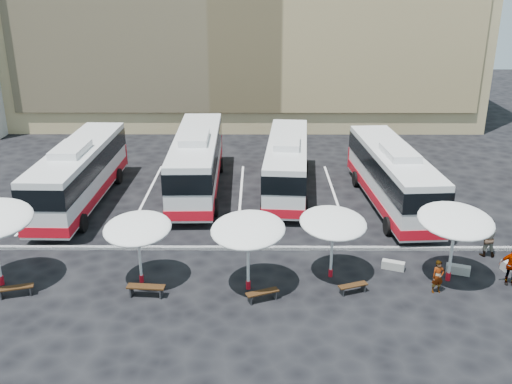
{
  "coord_description": "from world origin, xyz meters",
  "views": [
    {
      "loc": [
        1.12,
        -25.78,
        13.21
      ],
      "look_at": [
        1.0,
        3.0,
        2.2
      ],
      "focal_mm": 40.0,
      "sensor_mm": 36.0,
      "label": 1
    }
  ],
  "objects_px": {
    "sunshade_1": "(137,229)",
    "passenger_1": "(488,238)",
    "bus_3": "(392,175)",
    "wood_bench_0": "(15,289)",
    "wood_bench_1": "(146,288)",
    "conc_bench_1": "(458,269)",
    "sunshade_2": "(248,230)",
    "sunshade_3": "(333,223)",
    "bus_0": "(80,172)",
    "wood_bench_3": "(353,287)",
    "bus_1": "(197,160)",
    "passenger_0": "(438,277)",
    "conc_bench_0": "(393,265)",
    "sunshade_4": "(456,221)",
    "wood_bench_2": "(262,294)",
    "bus_2": "(287,163)",
    "passenger_2": "(512,266)"
  },
  "relations": [
    {
      "from": "bus_3",
      "to": "sunshade_2",
      "type": "relative_size",
      "value": 3.05
    },
    {
      "from": "sunshade_2",
      "to": "wood_bench_2",
      "type": "distance_m",
      "value": 2.82
    },
    {
      "from": "sunshade_4",
      "to": "wood_bench_0",
      "type": "height_order",
      "value": "sunshade_4"
    },
    {
      "from": "wood_bench_1",
      "to": "wood_bench_2",
      "type": "bearing_deg",
      "value": -3.84
    },
    {
      "from": "bus_3",
      "to": "sunshade_4",
      "type": "height_order",
      "value": "bus_3"
    },
    {
      "from": "passenger_1",
      "to": "sunshade_2",
      "type": "bearing_deg",
      "value": 26.18
    },
    {
      "from": "bus_3",
      "to": "passenger_1",
      "type": "distance_m",
      "value": 7.48
    },
    {
      "from": "bus_2",
      "to": "passenger_0",
      "type": "bearing_deg",
      "value": -59.77
    },
    {
      "from": "sunshade_1",
      "to": "bus_1",
      "type": "bearing_deg",
      "value": 83.32
    },
    {
      "from": "sunshade_2",
      "to": "wood_bench_2",
      "type": "relative_size",
      "value": 2.72
    },
    {
      "from": "bus_1",
      "to": "wood_bench_3",
      "type": "relative_size",
      "value": 9.33
    },
    {
      "from": "bus_2",
      "to": "conc_bench_1",
      "type": "distance_m",
      "value": 13.44
    },
    {
      "from": "bus_0",
      "to": "sunshade_4",
      "type": "height_order",
      "value": "bus_0"
    },
    {
      "from": "wood_bench_2",
      "to": "passenger_2",
      "type": "xyz_separation_m",
      "value": [
        11.26,
        1.48,
        0.58
      ]
    },
    {
      "from": "bus_3",
      "to": "conc_bench_1",
      "type": "relative_size",
      "value": 11.3
    },
    {
      "from": "wood_bench_1",
      "to": "passenger_0",
      "type": "height_order",
      "value": "passenger_0"
    },
    {
      "from": "bus_2",
      "to": "sunshade_1",
      "type": "relative_size",
      "value": 3.52
    },
    {
      "from": "wood_bench_0",
      "to": "wood_bench_1",
      "type": "relative_size",
      "value": 0.92
    },
    {
      "from": "wood_bench_1",
      "to": "passenger_1",
      "type": "height_order",
      "value": "passenger_1"
    },
    {
      "from": "sunshade_2",
      "to": "sunshade_1",
      "type": "bearing_deg",
      "value": 173.47
    },
    {
      "from": "sunshade_4",
      "to": "wood_bench_2",
      "type": "relative_size",
      "value": 2.52
    },
    {
      "from": "wood_bench_2",
      "to": "bus_1",
      "type": "bearing_deg",
      "value": 107.03
    },
    {
      "from": "wood_bench_0",
      "to": "passenger_2",
      "type": "distance_m",
      "value": 22.09
    },
    {
      "from": "bus_2",
      "to": "conc_bench_0",
      "type": "relative_size",
      "value": 11.21
    },
    {
      "from": "sunshade_1",
      "to": "passenger_2",
      "type": "distance_m",
      "value": 16.88
    },
    {
      "from": "sunshade_3",
      "to": "wood_bench_2",
      "type": "distance_m",
      "value": 4.53
    },
    {
      "from": "sunshade_3",
      "to": "bus_0",
      "type": "bearing_deg",
      "value": 147.48
    },
    {
      "from": "passenger_2",
      "to": "conc_bench_0",
      "type": "bearing_deg",
      "value": 178.55
    },
    {
      "from": "wood_bench_1",
      "to": "wood_bench_0",
      "type": "bearing_deg",
      "value": -179.79
    },
    {
      "from": "wood_bench_3",
      "to": "sunshade_3",
      "type": "bearing_deg",
      "value": 118.6
    },
    {
      "from": "bus_1",
      "to": "sunshade_4",
      "type": "height_order",
      "value": "bus_1"
    },
    {
      "from": "sunshade_1",
      "to": "passenger_1",
      "type": "distance_m",
      "value": 17.07
    },
    {
      "from": "sunshade_4",
      "to": "conc_bench_0",
      "type": "distance_m",
      "value": 3.77
    },
    {
      "from": "wood_bench_2",
      "to": "conc_bench_0",
      "type": "distance_m",
      "value": 6.91
    },
    {
      "from": "wood_bench_0",
      "to": "wood_bench_2",
      "type": "distance_m",
      "value": 10.8
    },
    {
      "from": "wood_bench_1",
      "to": "bus_1",
      "type": "bearing_deg",
      "value": 85.87
    },
    {
      "from": "conc_bench_0",
      "to": "sunshade_3",
      "type": "bearing_deg",
      "value": -166.83
    },
    {
      "from": "sunshade_1",
      "to": "passenger_0",
      "type": "height_order",
      "value": "sunshade_1"
    },
    {
      "from": "sunshade_2",
      "to": "conc_bench_1",
      "type": "height_order",
      "value": "sunshade_2"
    },
    {
      "from": "bus_1",
      "to": "wood_bench_3",
      "type": "height_order",
      "value": "bus_1"
    },
    {
      "from": "sunshade_1",
      "to": "wood_bench_3",
      "type": "xyz_separation_m",
      "value": [
        9.54,
        -0.91,
        -2.38
      ]
    },
    {
      "from": "bus_1",
      "to": "passenger_2",
      "type": "bearing_deg",
      "value": -39.14
    },
    {
      "from": "conc_bench_0",
      "to": "conc_bench_1",
      "type": "bearing_deg",
      "value": -8.07
    },
    {
      "from": "wood_bench_1",
      "to": "conc_bench_1",
      "type": "xyz_separation_m",
      "value": [
        14.33,
        2.11,
        -0.19
      ]
    },
    {
      "from": "bus_3",
      "to": "sunshade_1",
      "type": "relative_size",
      "value": 3.66
    },
    {
      "from": "wood_bench_3",
      "to": "wood_bench_0",
      "type": "bearing_deg",
      "value": -178.67
    },
    {
      "from": "sunshade_2",
      "to": "conc_bench_1",
      "type": "bearing_deg",
      "value": 8.27
    },
    {
      "from": "passenger_0",
      "to": "wood_bench_3",
      "type": "bearing_deg",
      "value": 169.31
    },
    {
      "from": "conc_bench_0",
      "to": "passenger_0",
      "type": "xyz_separation_m",
      "value": [
        1.45,
        -2.11,
        0.57
      ]
    },
    {
      "from": "bus_3",
      "to": "wood_bench_1",
      "type": "distance_m",
      "value": 16.75
    }
  ]
}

